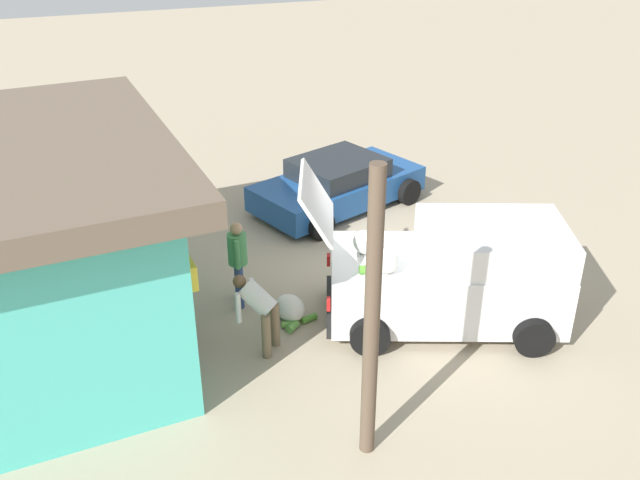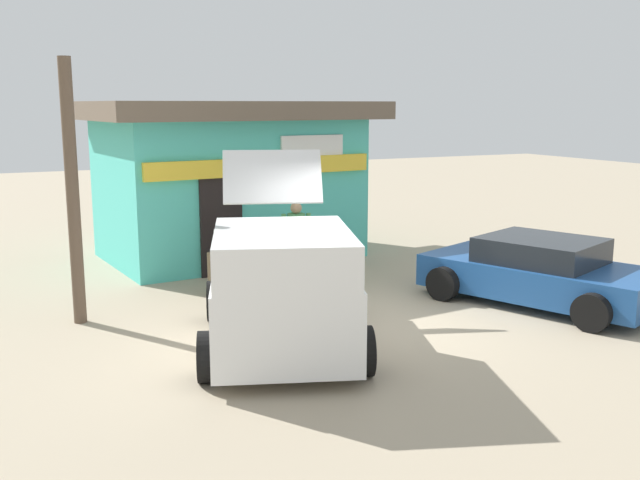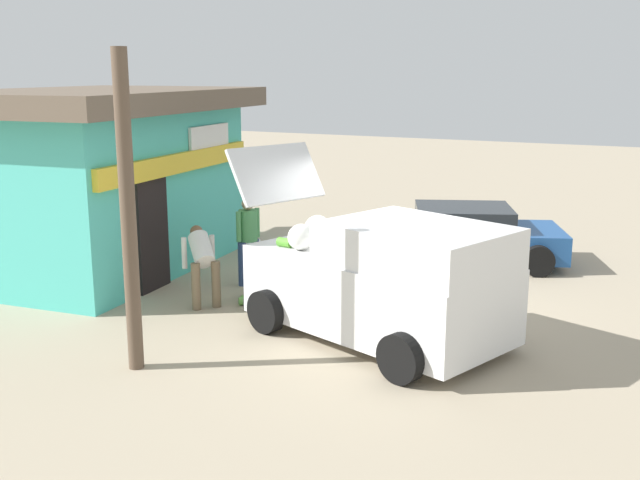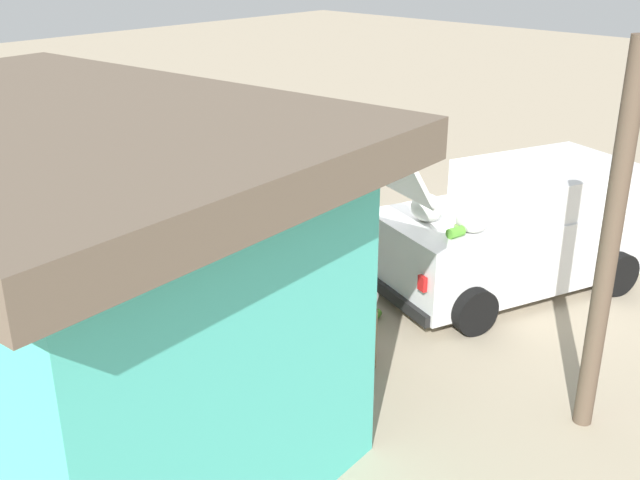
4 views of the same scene
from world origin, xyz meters
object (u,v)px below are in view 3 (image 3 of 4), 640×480
Objects in this scene: delivery_van at (383,280)px; storefront_bar at (102,177)px; vendor_standing at (248,235)px; paint_bucket at (254,249)px; unloaded_banana_pile at (260,289)px; customer_bending at (202,259)px; parked_sedan at (463,236)px.

storefront_bar is at bearing 77.35° from delivery_van.
paint_bucket is (1.66, 0.89, -0.73)m from vendor_standing.
delivery_van is at bearing -102.65° from storefront_bar.
vendor_standing is at bearing 41.19° from unloaded_banana_pile.
delivery_van is 5.59× the size of unloaded_banana_pile.
delivery_van is 2.94× the size of vendor_standing.
paint_bucket is (3.37, 4.20, -0.71)m from delivery_van.
customer_bending is at bearing -164.04° from paint_bucket.
delivery_van is 3.32m from customer_bending.
storefront_bar reaches higher than customer_bending.
delivery_van is 1.09× the size of parked_sedan.
paint_bucket is (3.11, 0.89, -0.60)m from customer_bending.
storefront_bar reaches higher than vendor_standing.
storefront_bar reaches higher than paint_bucket.
parked_sedan is 4.50m from vendor_standing.
paint_bucket is at bearing 28.32° from vendor_standing.
delivery_van is 2.87m from unloaded_banana_pile.
storefront_bar is at bearing 119.75° from parked_sedan.
storefront_bar is 6.65m from delivery_van.
customer_bending reaches higher than paint_bucket.
vendor_standing is at bearing -0.14° from customer_bending.
vendor_standing reaches higher than unloaded_banana_pile.
paint_bucket is (2.45, 1.58, 0.01)m from unloaded_banana_pile.
paint_bucket is at bearing 112.04° from parked_sedan.
storefront_bar is 3.25m from vendor_standing.
delivery_van is 5.00m from parked_sedan.
vendor_standing reaches higher than customer_bending.
delivery_van is at bearing -109.45° from unloaded_banana_pile.
delivery_van reaches higher than vendor_standing.
customer_bending is (-1.45, 0.00, -0.12)m from vendor_standing.
vendor_standing is (-3.27, 3.08, 0.37)m from parked_sedan.
vendor_standing is 1.23× the size of customer_bending.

